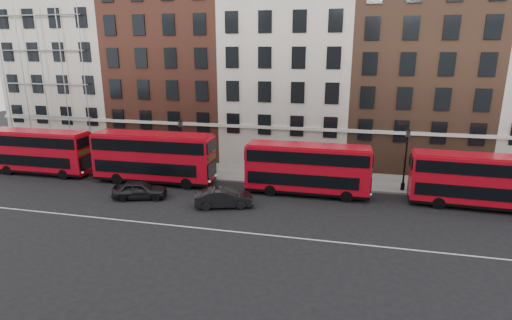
% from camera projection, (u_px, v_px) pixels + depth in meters
% --- Properties ---
extents(ground, '(120.00, 120.00, 0.00)m').
position_uv_depth(ground, '(249.00, 220.00, 27.94)').
color(ground, black).
rests_on(ground, ground).
extents(pavement, '(80.00, 5.00, 0.15)m').
position_uv_depth(pavement, '(275.00, 175.00, 37.79)').
color(pavement, gray).
rests_on(pavement, ground).
extents(kerb, '(80.00, 0.30, 0.16)m').
position_uv_depth(kerb, '(270.00, 183.00, 35.44)').
color(kerb, gray).
rests_on(kerb, ground).
extents(road_centre_line, '(70.00, 0.12, 0.01)m').
position_uv_depth(road_centre_line, '(241.00, 232.00, 26.06)').
color(road_centre_line, white).
rests_on(road_centre_line, ground).
extents(building_terrace, '(64.00, 11.95, 22.00)m').
position_uv_depth(building_terrace, '(286.00, 63.00, 42.09)').
color(building_terrace, '#AEA597').
rests_on(building_terrace, ground).
extents(bus_a, '(10.09, 2.48, 4.23)m').
position_uv_depth(bus_a, '(39.00, 151.00, 37.91)').
color(bus_a, red).
rests_on(bus_a, ground).
extents(bus_b, '(10.81, 2.79, 4.52)m').
position_uv_depth(bus_b, '(153.00, 156.00, 35.29)').
color(bus_b, red).
rests_on(bus_b, ground).
extents(bus_c, '(10.03, 2.46, 4.21)m').
position_uv_depth(bus_c, '(307.00, 168.00, 32.38)').
color(bus_c, red).
rests_on(bus_c, ground).
extents(bus_d, '(9.83, 2.76, 4.09)m').
position_uv_depth(bus_d, '(479.00, 180.00, 29.63)').
color(bus_d, red).
rests_on(bus_d, ground).
extents(car_rear, '(4.57, 2.83, 1.45)m').
position_uv_depth(car_rear, '(140.00, 190.00, 31.88)').
color(car_rear, black).
rests_on(car_rear, ground).
extents(car_front, '(4.66, 2.84, 1.45)m').
position_uv_depth(car_front, '(224.00, 198.00, 30.14)').
color(car_front, black).
rests_on(car_front, ground).
extents(lamp_post_left, '(0.44, 0.44, 5.33)m').
position_uv_depth(lamp_post_left, '(181.00, 144.00, 37.08)').
color(lamp_post_left, black).
rests_on(lamp_post_left, pavement).
extents(lamp_post_right, '(0.44, 0.44, 5.33)m').
position_uv_depth(lamp_post_right, '(406.00, 156.00, 32.79)').
color(lamp_post_right, black).
rests_on(lamp_post_right, pavement).
extents(iron_railings, '(6.60, 0.06, 1.00)m').
position_uv_depth(iron_railings, '(279.00, 163.00, 39.70)').
color(iron_railings, black).
rests_on(iron_railings, pavement).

